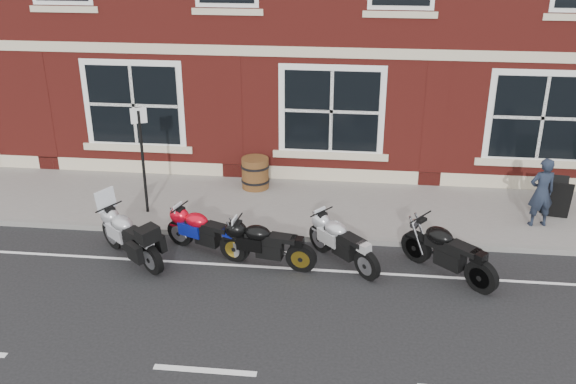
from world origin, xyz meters
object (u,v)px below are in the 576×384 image
(moto_sport_red, at_px, (205,230))
(moto_naked_black, at_px, (448,249))
(moto_sport_silver, at_px, (343,240))
(parking_sign, at_px, (142,153))
(barrel_planter, at_px, (255,173))
(pedestrian_left, at_px, (542,192))
(moto_touring_silver, at_px, (130,234))
(a_board_sign, at_px, (556,197))
(moto_sport_black, at_px, (266,242))

(moto_sport_red, distance_m, moto_naked_black, 4.81)
(moto_sport_silver, height_order, parking_sign, parking_sign)
(barrel_planter, bearing_deg, moto_sport_red, -99.30)
(moto_naked_black, bearing_deg, pedestrian_left, -2.13)
(moto_touring_silver, distance_m, pedestrian_left, 8.71)
(parking_sign, bearing_deg, moto_touring_silver, -105.90)
(moto_sport_red, distance_m, a_board_sign, 7.83)
(a_board_sign, bearing_deg, moto_touring_silver, -153.47)
(moto_naked_black, bearing_deg, parking_sign, 116.85)
(moto_touring_silver, height_order, moto_sport_black, moto_touring_silver)
(barrel_planter, relative_size, parking_sign, 0.32)
(moto_sport_red, xyz_separation_m, barrel_planter, (0.52, 3.18, 0.01))
(barrel_planter, bearing_deg, a_board_sign, -7.09)
(moto_sport_black, xyz_separation_m, pedestrian_left, (5.68, 2.21, 0.39))
(moto_touring_silver, xyz_separation_m, pedestrian_left, (8.41, 2.24, 0.34))
(moto_sport_red, relative_size, a_board_sign, 2.01)
(a_board_sign, bearing_deg, moto_sport_silver, -142.73)
(pedestrian_left, xyz_separation_m, a_board_sign, (0.49, 0.52, -0.33))
(moto_naked_black, bearing_deg, moto_sport_red, 128.45)
(a_board_sign, bearing_deg, moto_sport_red, -153.53)
(moto_naked_black, xyz_separation_m, parking_sign, (-6.52, 1.89, 0.98))
(moto_naked_black, relative_size, barrel_planter, 2.16)
(moto_sport_black, height_order, a_board_sign, a_board_sign)
(moto_touring_silver, relative_size, moto_sport_red, 0.92)
(moto_touring_silver, height_order, moto_sport_red, moto_touring_silver)
(moto_naked_black, relative_size, a_board_sign, 1.85)
(pedestrian_left, height_order, parking_sign, parking_sign)
(moto_sport_silver, height_order, barrel_planter, barrel_planter)
(moto_touring_silver, bearing_deg, barrel_planter, 11.61)
(moto_sport_silver, xyz_separation_m, parking_sign, (-4.53, 1.67, 1.03))
(moto_sport_black, relative_size, barrel_planter, 2.52)
(moto_sport_black, relative_size, moto_sport_silver, 1.29)
(moto_naked_black, distance_m, a_board_sign, 3.81)
(moto_sport_red, height_order, moto_sport_black, moto_sport_black)
(moto_touring_silver, relative_size, moto_sport_black, 0.86)
(moto_sport_red, relative_size, pedestrian_left, 1.17)
(moto_sport_red, bearing_deg, a_board_sign, -49.46)
(moto_naked_black, height_order, a_board_sign, a_board_sign)
(moto_touring_silver, height_order, moto_naked_black, moto_touring_silver)
(moto_sport_silver, relative_size, a_board_sign, 1.68)
(moto_touring_silver, distance_m, parking_sign, 2.21)
(moto_touring_silver, distance_m, barrel_planter, 4.12)
(a_board_sign, xyz_separation_m, parking_sign, (-9.20, -0.81, 0.97))
(a_board_sign, bearing_deg, parking_sign, -165.70)
(moto_naked_black, relative_size, pedestrian_left, 1.08)
(moto_sport_black, bearing_deg, barrel_planter, 23.14)
(moto_sport_silver, height_order, a_board_sign, a_board_sign)
(moto_sport_silver, distance_m, moto_naked_black, 2.00)
(pedestrian_left, distance_m, a_board_sign, 0.79)
(moto_touring_silver, distance_m, moto_sport_black, 2.73)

